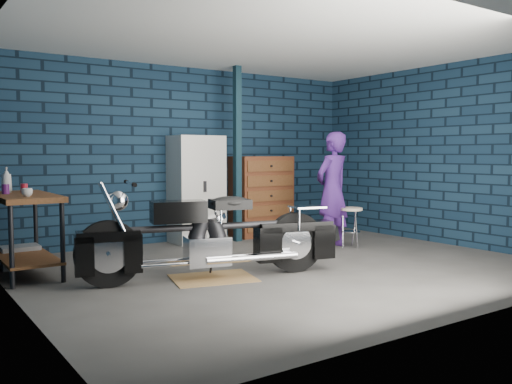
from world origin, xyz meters
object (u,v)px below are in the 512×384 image
tool_chest (261,196)px  shop_stool (351,228)px  workbench (25,234)px  person (332,190)px  storage_bin (20,257)px  motorcycle (213,229)px  locker (196,189)px

tool_chest → shop_stool: size_ratio=2.27×
workbench → shop_stool: workbench is taller
person → storage_bin: person is taller
workbench → motorcycle: 2.14m
workbench → tool_chest: 3.99m
person → shop_stool: (0.20, -0.19, -0.55)m
workbench → storage_bin: bearing=87.2°
person → storage_bin: (-4.07, 1.00, -0.70)m
person → locker: size_ratio=1.02×
storage_bin → shop_stool: 4.43m
storage_bin → locker: locker is taller
locker → tool_chest: 1.23m
tool_chest → shop_stool: tool_chest is taller
locker → tool_chest: (1.22, 0.00, -0.16)m
locker → motorcycle: bearing=-114.1°
workbench → locker: 2.84m
motorcycle → tool_chest: bearing=59.4°
workbench → locker: bearing=19.0°
locker → shop_stool: bearing=-46.3°
motorcycle → person: 2.58m
motorcycle → workbench: bearing=154.2°
workbench → storage_bin: workbench is taller
person → shop_stool: bearing=126.1°
motorcycle → person: size_ratio=1.46×
storage_bin → workbench: bearing=-92.8°
motorcycle → shop_stool: (2.64, 0.58, -0.25)m
locker → tool_chest: locker is taller
person → locker: 2.07m
motorcycle → storage_bin: (-1.62, 1.78, -0.41)m
person → tool_chest: size_ratio=1.27×
workbench → motorcycle: (1.64, -1.36, 0.08)m
shop_stool → person: bearing=136.0°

